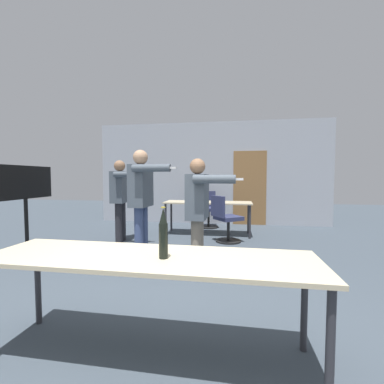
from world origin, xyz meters
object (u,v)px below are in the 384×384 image
(person_near_casual, at_px, (142,194))
(person_right_polo, at_px, (198,206))
(beer_bottle, at_px, (163,234))
(tv_screen, at_px, (25,200))
(person_center_tall, at_px, (121,193))
(office_chair_near_pushed, at_px, (225,220))
(office_chair_far_left, at_px, (208,210))

(person_near_casual, height_order, person_right_polo, person_near_casual)
(person_near_casual, xyz_separation_m, beer_bottle, (0.98, -2.21, -0.13))
(tv_screen, xyz_separation_m, person_center_tall, (1.13, 1.18, 0.05))
(office_chair_near_pushed, bearing_deg, person_center_tall, -117.81)
(office_chair_far_left, height_order, beer_bottle, beer_bottle)
(person_center_tall, distance_m, office_chair_near_pushed, 2.20)
(office_chair_far_left, bearing_deg, person_center_tall, 36.30)
(person_center_tall, distance_m, person_near_casual, 1.29)
(person_near_casual, xyz_separation_m, office_chair_far_left, (0.79, 2.86, -0.61))
(tv_screen, height_order, beer_bottle, tv_screen)
(person_center_tall, distance_m, beer_bottle, 3.68)
(tv_screen, relative_size, person_near_casual, 0.86)
(person_right_polo, xyz_separation_m, beer_bottle, (-0.01, -1.71, -0.01))
(person_near_casual, bearing_deg, tv_screen, -81.36)
(person_center_tall, bearing_deg, beer_bottle, 25.72)
(beer_bottle, bearing_deg, tv_screen, 145.34)
(person_near_casual, bearing_deg, office_chair_far_left, 167.69)
(person_center_tall, relative_size, beer_bottle, 4.62)
(tv_screen, xyz_separation_m, beer_bottle, (2.92, -2.02, -0.02))
(person_right_polo, height_order, office_chair_far_left, person_right_polo)
(person_right_polo, height_order, beer_bottle, person_right_polo)
(person_near_casual, bearing_deg, person_center_tall, -137.44)
(tv_screen, distance_m, beer_bottle, 3.56)
(person_center_tall, xyz_separation_m, person_near_casual, (0.82, -0.99, 0.06))
(tv_screen, xyz_separation_m, person_near_casual, (1.95, 0.19, 0.11))
(office_chair_near_pushed, height_order, beer_bottle, beer_bottle)
(tv_screen, bearing_deg, office_chair_far_left, -41.88)
(office_chair_far_left, bearing_deg, office_chair_near_pushed, 95.01)
(person_center_tall, bearing_deg, person_right_polo, 46.89)
(office_chair_near_pushed, xyz_separation_m, beer_bottle, (-0.31, -3.51, 0.48))
(tv_screen, xyz_separation_m, person_right_polo, (2.93, -0.31, -0.01))
(tv_screen, height_order, person_right_polo, person_right_polo)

